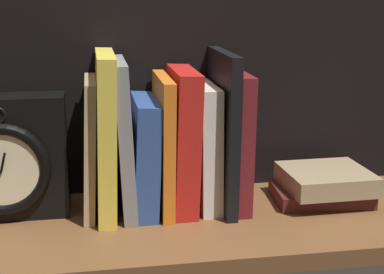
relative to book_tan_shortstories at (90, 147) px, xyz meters
The scene contains 13 objects.
ground_plane 17.51cm from the book_tan_shortstories, 22.53° to the right, with size 81.65×29.33×2.50cm, color brown.
back_panel 18.22cm from the book_tan_shortstories, 36.27° to the left, with size 81.65×1.20×40.50cm, color black.
book_tan_shortstories is the anchor object (origin of this frame).
book_yellow_seinlanguage 3.04cm from the book_tan_shortstories, ahead, with size 2.61×16.17×24.05cm, color gold.
book_gray_chess 5.18cm from the book_tan_shortstories, ahead, with size 2.00×14.83×22.97cm, color gray.
book_blue_modern 8.24cm from the book_tan_shortstories, ahead, with size 3.52×14.27×17.13cm, color #2D4C8E.
book_orange_pandolfini 11.02cm from the book_tan_shortstories, ahead, with size 1.76×15.09×20.44cm, color orange.
book_red_requiem 13.96cm from the book_tan_shortstories, ahead, with size 3.50×14.01×21.38cm, color red.
book_white_catcher 17.52cm from the book_tan_shortstories, ahead, with size 3.02×12.77×19.03cm, color silver.
book_black_skeptic 20.23cm from the book_tan_shortstories, ahead, with size 1.67×16.77×23.95cm, color black.
book_maroon_dawkins 22.36cm from the book_tan_shortstories, ahead, with size 2.14×14.59×20.89cm, color maroon.
framed_clock 12.44cm from the book_tan_shortstories, behind, with size 18.13×7.45×18.13cm.
book_stack_side 37.17cm from the book_tan_shortstories, ahead, with size 15.57×12.59×5.30cm.
Camera 1 is at (-11.73, -80.32, 33.39)cm, focal length 54.93 mm.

